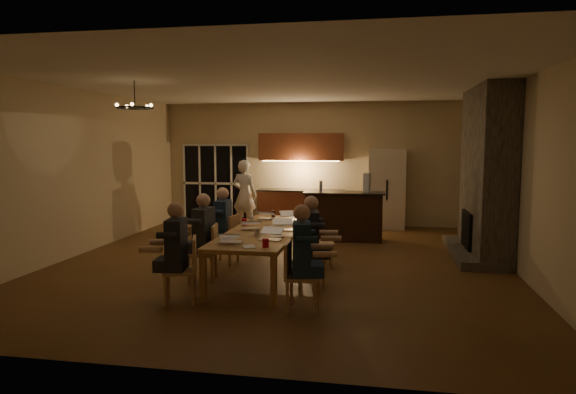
{
  "coord_description": "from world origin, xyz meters",
  "views": [
    {
      "loc": [
        1.73,
        -8.95,
        2.18
      ],
      "look_at": [
        0.06,
        0.3,
        1.17
      ],
      "focal_mm": 32.0,
      "sensor_mm": 36.0,
      "label": 1
    }
  ],
  "objects_px": {
    "redcup_mid": "(244,222)",
    "plate_left": "(228,239)",
    "chair_left_far": "(225,239)",
    "chair_right_near": "(303,276)",
    "mug_front": "(258,232)",
    "standing_person": "(244,195)",
    "laptop_c": "(251,222)",
    "person_left_far": "(223,226)",
    "can_cola": "(273,214)",
    "redcup_near": "(266,243)",
    "laptop_e": "(268,213)",
    "can_silver": "(257,233)",
    "laptop_a": "(231,235)",
    "laptop_b": "(270,232)",
    "mug_mid": "(280,222)",
    "mug_back": "(252,219)",
    "bar_island": "(344,216)",
    "chair_right_far": "(321,242)",
    "plate_near": "(277,237)",
    "laptop_d": "(283,223)",
    "dining_table": "(265,252)",
    "laptop_f": "(290,215)",
    "chair_right_mid": "(312,257)",
    "chandelier": "(135,108)",
    "chair_left_mid": "(202,253)",
    "person_left_mid": "(204,237)",
    "bar_blender": "(367,183)",
    "person_left_near": "(177,253)",
    "refrigerator": "(387,189)",
    "person_right_near": "(302,257)"
  },
  "relations": [
    {
      "from": "dining_table",
      "to": "chair_left_mid",
      "type": "bearing_deg",
      "value": -149.16
    },
    {
      "from": "person_left_far",
      "to": "laptop_f",
      "type": "height_order",
      "value": "person_left_far"
    },
    {
      "from": "bar_island",
      "to": "chair_right_far",
      "type": "distance_m",
      "value": 2.57
    },
    {
      "from": "chair_left_far",
      "to": "can_silver",
      "type": "xyz_separation_m",
      "value": [
        0.9,
        -1.26,
        0.37
      ]
    },
    {
      "from": "chair_right_mid",
      "to": "chandelier",
      "type": "xyz_separation_m",
      "value": [
        -3.08,
        0.54,
        2.31
      ]
    },
    {
      "from": "person_left_far",
      "to": "can_silver",
      "type": "height_order",
      "value": "person_left_far"
    },
    {
      "from": "mug_front",
      "to": "redcup_mid",
      "type": "height_order",
      "value": "redcup_mid"
    },
    {
      "from": "chair_left_far",
      "to": "chair_right_near",
      "type": "xyz_separation_m",
      "value": [
        1.77,
        -2.28,
        0.0
      ]
    },
    {
      "from": "standing_person",
      "to": "laptop_e",
      "type": "xyz_separation_m",
      "value": [
        1.26,
        -3.0,
        -0.01
      ]
    },
    {
      "from": "chair_right_far",
      "to": "mug_mid",
      "type": "height_order",
      "value": "chair_right_far"
    },
    {
      "from": "person_right_near",
      "to": "standing_person",
      "type": "relative_size",
      "value": 0.79
    },
    {
      "from": "laptop_c",
      "to": "laptop_e",
      "type": "relative_size",
      "value": 1.0
    },
    {
      "from": "mug_mid",
      "to": "plate_left",
      "type": "relative_size",
      "value": 0.41
    },
    {
      "from": "laptop_c",
      "to": "chair_right_near",
      "type": "bearing_deg",
      "value": 101.42
    },
    {
      "from": "redcup_mid",
      "to": "plate_left",
      "type": "height_order",
      "value": "redcup_mid"
    },
    {
      "from": "dining_table",
      "to": "chair_right_near",
      "type": "xyz_separation_m",
      "value": [
        0.89,
        -1.64,
        0.07
      ]
    },
    {
      "from": "person_left_far",
      "to": "laptop_e",
      "type": "height_order",
      "value": "person_left_far"
    },
    {
      "from": "laptop_a",
      "to": "can_silver",
      "type": "xyz_separation_m",
      "value": [
        0.26,
        0.51,
        -0.05
      ]
    },
    {
      "from": "chair_left_far",
      "to": "mug_back",
      "type": "bearing_deg",
      "value": 116.09
    },
    {
      "from": "person_left_mid",
      "to": "laptop_f",
      "type": "bearing_deg",
      "value": 147.36
    },
    {
      "from": "person_left_near",
      "to": "laptop_d",
      "type": "bearing_deg",
      "value": 137.14
    },
    {
      "from": "chair_left_mid",
      "to": "can_silver",
      "type": "xyz_separation_m",
      "value": [
        0.9,
        -0.09,
        0.37
      ]
    },
    {
      "from": "chair_left_mid",
      "to": "laptop_c",
      "type": "distance_m",
      "value": 0.95
    },
    {
      "from": "laptop_f",
      "to": "can_cola",
      "type": "distance_m",
      "value": 0.61
    },
    {
      "from": "mug_front",
      "to": "laptop_a",
      "type": "bearing_deg",
      "value": -110.26
    },
    {
      "from": "laptop_e",
      "to": "mug_back",
      "type": "relative_size",
      "value": 3.2
    },
    {
      "from": "bar_island",
      "to": "laptop_a",
      "type": "distance_m",
      "value": 4.56
    },
    {
      "from": "person_left_far",
      "to": "chair_left_far",
      "type": "bearing_deg",
      "value": 158.09
    },
    {
      "from": "plate_left",
      "to": "bar_blender",
      "type": "xyz_separation_m",
      "value": [
        1.9,
        4.2,
        0.53
      ]
    },
    {
      "from": "person_left_near",
      "to": "laptop_b",
      "type": "relative_size",
      "value": 4.31
    },
    {
      "from": "standing_person",
      "to": "laptop_c",
      "type": "relative_size",
      "value": 5.44
    },
    {
      "from": "laptop_c",
      "to": "laptop_d",
      "type": "xyz_separation_m",
      "value": [
        0.54,
        -0.02,
        0.0
      ]
    },
    {
      "from": "person_right_near",
      "to": "chandelier",
      "type": "distance_m",
      "value": 4.06
    },
    {
      "from": "can_cola",
      "to": "redcup_near",
      "type": "bearing_deg",
      "value": -80.28
    },
    {
      "from": "standing_person",
      "to": "laptop_b",
      "type": "height_order",
      "value": "standing_person"
    },
    {
      "from": "person_left_near",
      "to": "person_right_near",
      "type": "bearing_deg",
      "value": 82.85
    },
    {
      "from": "refrigerator",
      "to": "dining_table",
      "type": "xyz_separation_m",
      "value": [
        -2.02,
        -5.01,
        -0.62
      ]
    },
    {
      "from": "plate_near",
      "to": "plate_left",
      "type": "relative_size",
      "value": 0.96
    },
    {
      "from": "laptop_a",
      "to": "laptop_b",
      "type": "bearing_deg",
      "value": -156.88
    },
    {
      "from": "chair_left_mid",
      "to": "person_left_mid",
      "type": "distance_m",
      "value": 0.25
    },
    {
      "from": "redcup_mid",
      "to": "plate_left",
      "type": "distance_m",
      "value": 1.31
    },
    {
      "from": "laptop_e",
      "to": "mug_front",
      "type": "bearing_deg",
      "value": 101.03
    },
    {
      "from": "person_right_near",
      "to": "person_left_far",
      "type": "relative_size",
      "value": 1.0
    },
    {
      "from": "mug_front",
      "to": "redcup_mid",
      "type": "bearing_deg",
      "value": 117.43
    },
    {
      "from": "person_right_near",
      "to": "laptop_d",
      "type": "relative_size",
      "value": 4.31
    },
    {
      "from": "chair_right_near",
      "to": "can_silver",
      "type": "distance_m",
      "value": 1.39
    },
    {
      "from": "dining_table",
      "to": "laptop_f",
      "type": "xyz_separation_m",
      "value": [
        0.25,
        1.0,
        0.49
      ]
    },
    {
      "from": "redcup_mid",
      "to": "bar_blender",
      "type": "distance_m",
      "value": 3.55
    },
    {
      "from": "chair_right_near",
      "to": "redcup_mid",
      "type": "xyz_separation_m",
      "value": [
        -1.33,
        2.01,
        0.37
      ]
    },
    {
      "from": "laptop_e",
      "to": "mug_front",
      "type": "distance_m",
      "value": 1.65
    }
  ]
}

